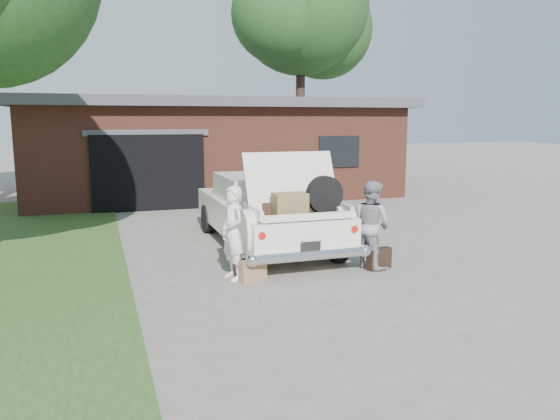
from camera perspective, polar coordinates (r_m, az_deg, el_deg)
name	(u,v)px	position (r m, az deg, el deg)	size (l,w,h in m)	color
ground	(292,282)	(8.98, 1.24, -7.54)	(90.00, 90.00, 0.00)	gray
house	(209,146)	(19.95, -7.40, 6.64)	(12.80, 7.80, 3.30)	brown
tree_right	(303,14)	(27.41, 2.40, 19.79)	(7.37, 6.41, 11.09)	#38281E
sedan	(266,210)	(11.32, -1.47, -0.04)	(2.05, 5.15, 2.04)	silver
woman_left	(233,233)	(8.99, -4.96, -2.41)	(0.57, 0.37, 1.56)	white
woman_right	(371,224)	(9.82, 9.50, -1.49)	(0.76, 0.59, 1.56)	gray
suitcase_left	(253,271)	(9.00, -2.83, -6.33)	(0.46, 0.15, 0.36)	#A07451
suitcase_right	(379,259)	(9.85, 10.31, -5.02)	(0.48, 0.15, 0.37)	black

